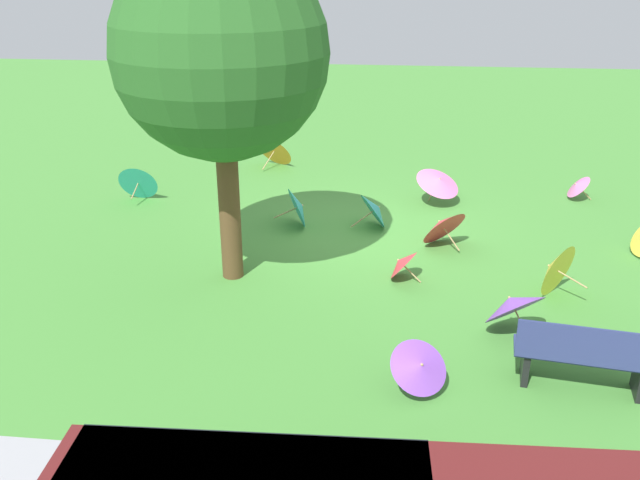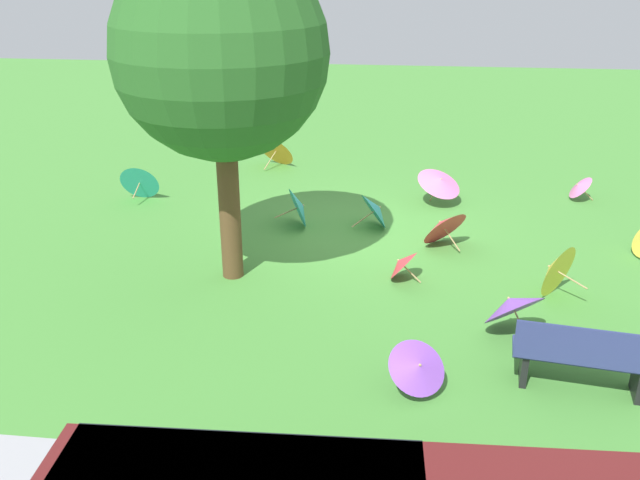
% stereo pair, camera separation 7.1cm
% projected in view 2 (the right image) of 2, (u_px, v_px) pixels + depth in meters
% --- Properties ---
extents(ground, '(40.00, 40.00, 0.00)m').
position_uv_depth(ground, '(356.00, 233.00, 12.45)').
color(ground, '#478C38').
extents(park_bench, '(1.65, 0.70, 0.90)m').
position_uv_depth(park_bench, '(584.00, 357.00, 7.82)').
color(park_bench, navy).
rests_on(park_bench, ground).
extents(shade_tree, '(3.11, 3.11, 5.06)m').
position_uv_depth(shade_tree, '(221.00, 53.00, 9.47)').
color(shade_tree, brown).
rests_on(shade_tree, ground).
extents(parasol_yellow_0, '(0.84, 0.88, 0.87)m').
position_uv_depth(parasol_yellow_0, '(554.00, 269.00, 10.06)').
color(parasol_yellow_0, tan).
rests_on(parasol_yellow_0, ground).
extents(parasol_pink_0, '(1.26, 1.26, 0.76)m').
position_uv_depth(parasol_pink_0, '(440.00, 181.00, 13.68)').
color(parasol_pink_0, tan).
rests_on(parasol_pink_0, ground).
extents(parasol_orange_0, '(1.14, 1.02, 0.86)m').
position_uv_depth(parasol_orange_0, '(277.00, 149.00, 16.16)').
color(parasol_orange_0, tan).
rests_on(parasol_orange_0, ground).
extents(parasol_red_3, '(0.65, 0.71, 0.55)m').
position_uv_depth(parasol_red_3, '(401.00, 263.00, 10.61)').
color(parasol_red_3, tan).
rests_on(parasol_red_3, ground).
extents(parasol_teal_0, '(0.85, 0.91, 0.72)m').
position_uv_depth(parasol_teal_0, '(377.00, 209.00, 12.58)').
color(parasol_teal_0, tan).
rests_on(parasol_teal_0, ground).
extents(parasol_teal_1, '(0.79, 0.87, 0.78)m').
position_uv_depth(parasol_teal_1, '(300.00, 207.00, 12.63)').
color(parasol_teal_1, tan).
rests_on(parasol_teal_1, ground).
extents(parasol_purple_0, '(0.91, 0.88, 0.63)m').
position_uv_depth(parasol_purple_0, '(418.00, 367.00, 7.82)').
color(parasol_purple_0, tan).
rests_on(parasol_purple_0, ground).
extents(parasol_pink_1, '(0.57, 0.58, 0.55)m').
position_uv_depth(parasol_pink_1, '(579.00, 186.00, 13.99)').
color(parasol_pink_1, tan).
rests_on(parasol_pink_1, ground).
extents(parasol_purple_1, '(1.16, 1.14, 0.81)m').
position_uv_depth(parasol_purple_1, '(512.00, 305.00, 9.03)').
color(parasol_purple_1, tan).
rests_on(parasol_purple_1, ground).
extents(parasol_red_4, '(1.07, 1.06, 0.78)m').
position_uv_depth(parasol_red_4, '(442.00, 225.00, 11.77)').
color(parasol_red_4, tan).
rests_on(parasol_red_4, ground).
extents(parasol_teal_2, '(0.83, 0.76, 0.82)m').
position_uv_depth(parasol_teal_2, '(141.00, 180.00, 14.01)').
color(parasol_teal_2, tan).
rests_on(parasol_teal_2, ground).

